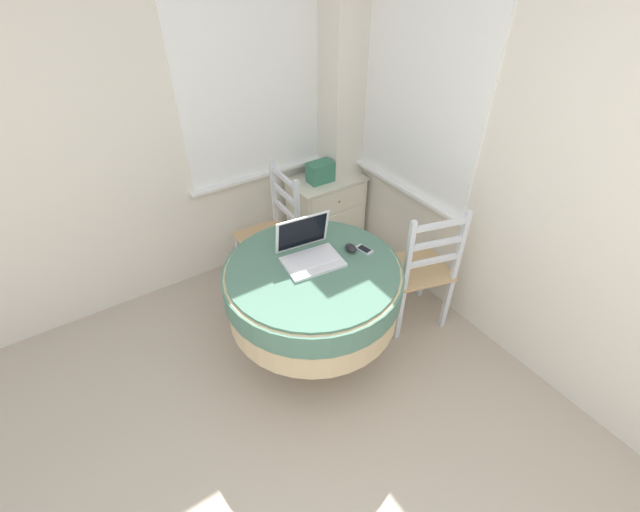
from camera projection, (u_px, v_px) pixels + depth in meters
name	position (u px, v px, depth m)	size (l,w,h in m)	color
corner_room_shell	(328.00, 159.00, 2.45)	(4.21, 4.54, 2.55)	silver
round_dining_table	(313.00, 288.00, 2.59)	(1.07, 1.07, 0.76)	#4C3D2D
laptop	(309.00, 251.00, 2.53)	(0.37, 0.33, 0.25)	silver
computer_mouse	(351.00, 248.00, 2.61)	(0.06, 0.09, 0.05)	black
cell_phone	(364.00, 250.00, 2.63)	(0.08, 0.12, 0.01)	#B2B7BC
dining_chair_near_back_window	(272.00, 236.00, 3.25)	(0.41, 0.43, 0.99)	tan
dining_chair_near_right_window	(420.00, 271.00, 2.92)	(0.51, 0.49, 0.99)	tan
corner_cabinet	(326.00, 213.00, 3.76)	(0.62, 0.40, 0.67)	silver
storage_box	(320.00, 172.00, 3.47)	(0.21, 0.13, 0.17)	#387A5B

